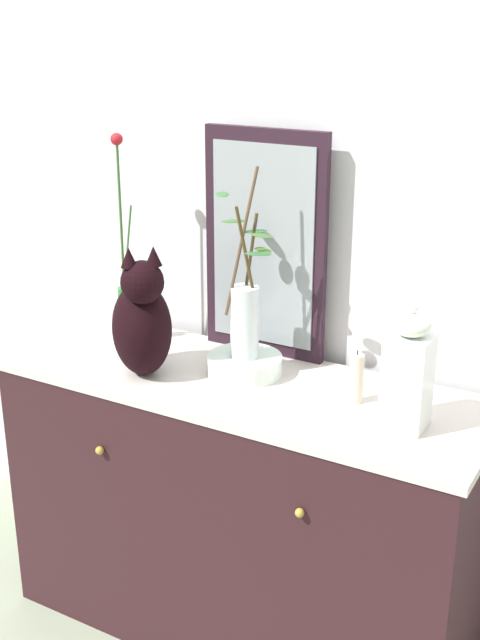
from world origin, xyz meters
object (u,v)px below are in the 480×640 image
Objects in this scene: mirror_leaning at (265,245)px; vase_glass_clear at (245,313)px; candle_pillar at (356,379)px; vase_slim_green at (124,287)px; jar_lidded_porcelain at (408,372)px; cat_sitting at (142,321)px; sideboard at (240,510)px; bowl_porcelain at (245,365)px.

mirror_leaning reaches higher than vase_glass_clear.
mirror_leaning is at bearing 153.21° from candle_pillar.
vase_slim_green reaches higher than jar_lidded_porcelain.
mirror_leaning is 1.72× the size of cat_sitting.
candle_pillar is at bearing 5.38° from sideboard.
jar_lidded_porcelain is (0.50, -0.08, -0.04)m from vase_glass_clear.
cat_sitting is at bearing -150.57° from bowl_porcelain.
vase_slim_green is at bearing 175.55° from bowl_porcelain.
jar_lidded_porcelain is (0.53, -0.25, -0.19)m from mirror_leaning.
jar_lidded_porcelain is at bearing -6.99° from vase_slim_green.
sideboard is 0.76m from vase_slim_green.
vase_glass_clear is (0.44, -0.03, 0.01)m from vase_slim_green.
vase_glass_clear is (0.25, 0.14, 0.02)m from cat_sitting.
vase_slim_green is 0.47m from bowl_porcelain.
mirror_leaning is 0.50m from candle_pillar.
cat_sitting is at bearing -175.46° from jar_lidded_porcelain.
mirror_leaning is 0.46m from vase_slim_green.
cat_sitting reaches higher than bowl_porcelain.
vase_glass_clear is 0.36m from candle_pillar.
sideboard is 0.61m from vase_glass_clear.
vase_glass_clear is 1.65× the size of jar_lidded_porcelain.
cat_sitting is at bearing -124.84° from mirror_leaning.
sideboard is at bearing -10.27° from vase_slim_green.
sideboard is at bearing -78.87° from mirror_leaning.
vase_slim_green is (-0.45, 0.08, 0.60)m from sideboard.
jar_lidded_porcelain is 2.19× the size of candle_pillar.
vase_glass_clear reaches higher than jar_lidded_porcelain.
candle_pillar is (0.78, -0.05, -0.11)m from vase_slim_green.
mirror_leaning is at bearing 18.64° from vase_slim_green.
jar_lidded_porcelain is at bearing -22.40° from candle_pillar.
sideboard is 0.79m from mirror_leaning.
sideboard is 0.75m from jar_lidded_porcelain.
vase_slim_green is at bearing 173.01° from jar_lidded_porcelain.
sideboard is 0.45m from bowl_porcelain.
cat_sitting is 0.61m from candle_pillar.
cat_sitting is at bearing -160.46° from sideboard.
vase_glass_clear is at bearing 29.56° from cat_sitting.
bowl_porcelain is 0.16m from vase_glass_clear.
sideboard is 2.19× the size of vase_slim_green.
jar_lidded_porcelain is 0.19m from candle_pillar.
mirror_leaning reaches higher than vase_slim_green.
candle_pillar reaches higher than bowl_porcelain.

